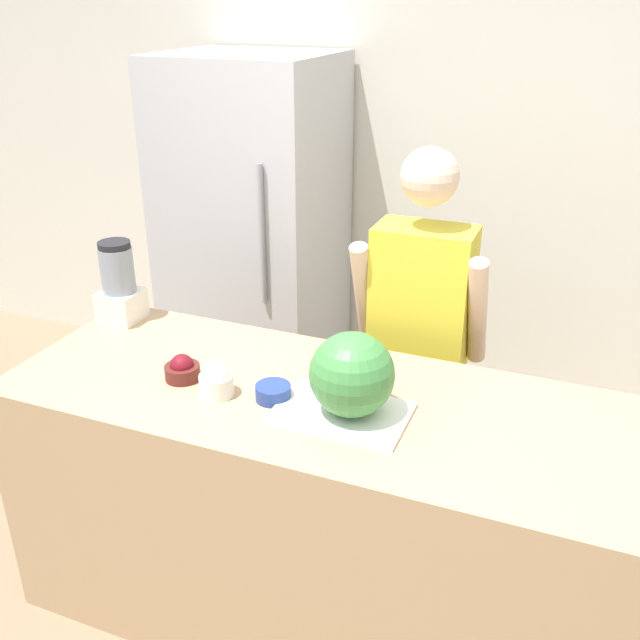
{
  "coord_description": "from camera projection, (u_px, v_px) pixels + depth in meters",
  "views": [
    {
      "loc": [
        0.76,
        -1.44,
        2.12
      ],
      "look_at": [
        0.0,
        0.43,
        1.19
      ],
      "focal_mm": 40.0,
      "sensor_mm": 36.0,
      "label": 1
    }
  ],
  "objects": [
    {
      "name": "wall_back",
      "position": [
        445.0,
        170.0,
        3.59
      ],
      "size": [
        8.0,
        0.06,
        2.6
      ],
      "color": "silver",
      "rests_on": "ground_plane"
    },
    {
      "name": "counter_island",
      "position": [
        316.0,
        510.0,
        2.49
      ],
      "size": [
        2.07,
        0.78,
        0.94
      ],
      "color": "tan",
      "rests_on": "ground_plane"
    },
    {
      "name": "refrigerator",
      "position": [
        255.0,
        243.0,
        3.69
      ],
      "size": [
        0.8,
        0.76,
        1.86
      ],
      "color": "#B7B7BC",
      "rests_on": "ground_plane"
    },
    {
      "name": "watermelon",
      "position": [
        352.0,
        374.0,
        2.12
      ],
      "size": [
        0.26,
        0.26,
        0.26
      ],
      "color": "#3D7F3D",
      "rests_on": "cutting_board"
    },
    {
      "name": "bowl_small_blue",
      "position": [
        273.0,
        392.0,
        2.26
      ],
      "size": [
        0.11,
        0.11,
        0.05
      ],
      "color": "navy",
      "rests_on": "counter_island"
    },
    {
      "name": "cutting_board",
      "position": [
        342.0,
        412.0,
        2.19
      ],
      "size": [
        0.41,
        0.27,
        0.01
      ],
      "color": "white",
      "rests_on": "counter_island"
    },
    {
      "name": "person",
      "position": [
        418.0,
        348.0,
        2.81
      ],
      "size": [
        0.51,
        0.26,
        1.63
      ],
      "color": "#4C608C",
      "rests_on": "ground_plane"
    },
    {
      "name": "bowl_cream",
      "position": [
        216.0,
        381.0,
        2.28
      ],
      "size": [
        0.11,
        0.11,
        0.12
      ],
      "color": "white",
      "rests_on": "counter_island"
    },
    {
      "name": "bowl_cherries",
      "position": [
        182.0,
        369.0,
        2.38
      ],
      "size": [
        0.12,
        0.12,
        0.09
      ],
      "color": "#511E19",
      "rests_on": "counter_island"
    },
    {
      "name": "blender",
      "position": [
        119.0,
        284.0,
        2.76
      ],
      "size": [
        0.15,
        0.15,
        0.32
      ],
      "color": "silver",
      "rests_on": "counter_island"
    }
  ]
}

